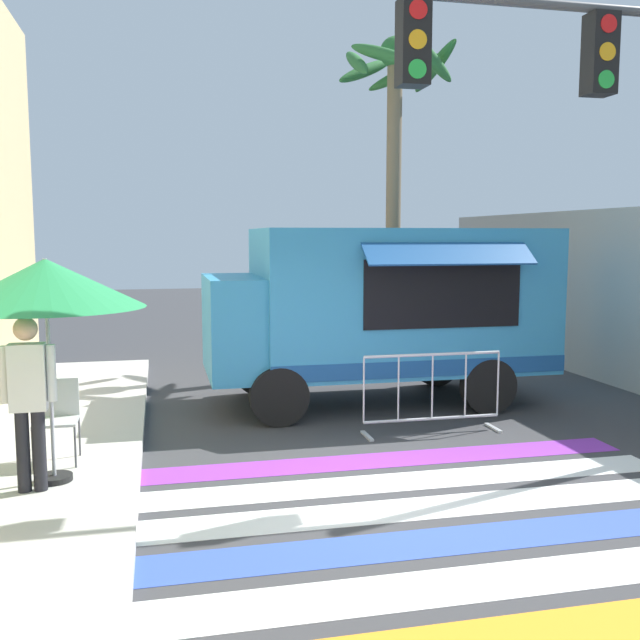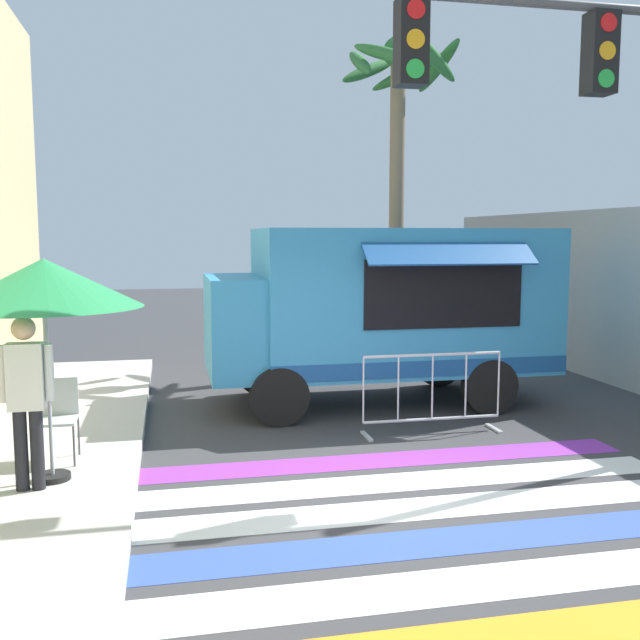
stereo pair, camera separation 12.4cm
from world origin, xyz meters
The scene contains 9 objects.
ground_plane centered at (0.00, 0.00, 0.00)m, with size 60.00×60.00×0.00m, color #38383A.
crosswalk_painted centered at (0.00, -0.84, 0.00)m, with size 6.40×4.36×0.01m.
food_truck centered at (0.97, 3.89, 1.57)m, with size 5.27×2.71×2.76m.
traffic_signal_pole centered at (2.63, 0.71, 4.07)m, with size 5.16×0.29×5.71m.
patio_umbrella centered at (-3.43, 0.75, 2.16)m, with size 1.95×1.95×2.29m.
folding_chair centered at (-3.48, 1.47, 0.69)m, with size 0.46×0.46×0.91m.
vendor_person centered at (-3.60, 0.50, 1.13)m, with size 0.53×0.23×1.73m.
barricade_front centered at (1.21, 2.04, 0.54)m, with size 1.94×0.44×1.09m.
palm_tree centered at (2.26, 6.83, 4.80)m, with size 2.36×2.47×6.47m.
Camera 2 is at (-2.21, -6.79, 2.64)m, focal length 40.00 mm.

